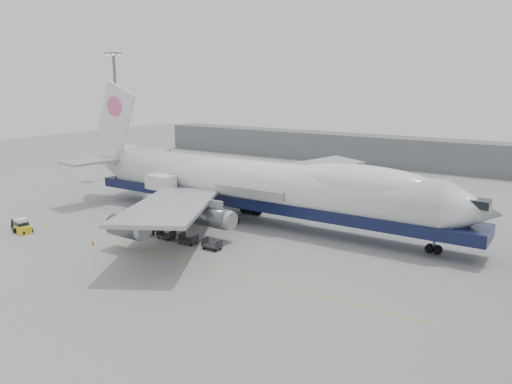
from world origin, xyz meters
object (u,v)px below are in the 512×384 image
Objects in this scene: airliner at (260,184)px; baggage_tug at (22,227)px; catering_truck at (161,192)px; ground_worker at (13,225)px.

baggage_tug is (-23.88, -21.84, -4.79)m from airliner.
airliner is 15.76m from catering_truck.
ground_worker is (-10.84, -17.51, -2.61)m from catering_truck.
baggage_tug is at bearing -137.55° from airliner.
airliner is 11.04× the size of catering_truck.
airliner is 40.43× the size of ground_worker.
baggage_tug is at bearing -63.07° from ground_worker.
ground_worker is at bearing -116.98° from catering_truck.
catering_truck is (-14.93, -4.55, -2.19)m from airliner.
baggage_tug is 1.67× the size of ground_worker.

